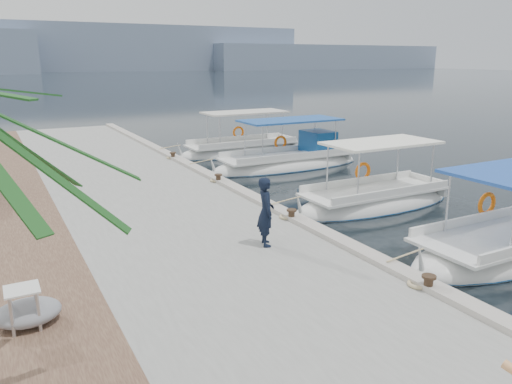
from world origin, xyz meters
TOP-DOWN VIEW (x-y plane):
  - ground at (0.00, 0.00)m, footprint 400.00×400.00m
  - concrete_quay at (-3.00, 5.00)m, footprint 6.00×40.00m
  - quay_curb at (-0.22, 5.00)m, footprint 0.44×40.00m
  - distant_hills at (29.61, 201.49)m, footprint 330.00×60.00m
  - fishing_caique_c at (3.79, 2.73)m, footprint 6.39×2.19m
  - fishing_caique_d at (4.58, 9.55)m, footprint 7.77×2.27m
  - fishing_caique_e at (4.21, 13.62)m, footprint 7.25×2.20m
  - mooring_bollards at (-0.35, 1.50)m, footprint 0.28×20.28m
  - fisherman at (-1.92, 0.19)m, footprint 0.57×0.71m
  - tarp_bundle at (-7.34, -1.13)m, footprint 1.10×0.90m
  - folding_table at (-7.39, -1.29)m, footprint 0.55×0.55m

SIDE VIEW (x-z plane):
  - ground at x=0.00m, z-range 0.00..0.00m
  - fishing_caique_e at x=4.21m, z-range -1.29..1.54m
  - fishing_caique_c at x=3.79m, z-range -1.29..1.54m
  - fishing_caique_d at x=4.58m, z-range -1.23..1.60m
  - concrete_quay at x=-3.00m, z-range 0.00..0.50m
  - quay_curb at x=-0.22m, z-range 0.50..0.62m
  - mooring_bollards at x=-0.35m, z-range 0.53..0.86m
  - tarp_bundle at x=-7.34m, z-range 0.50..0.90m
  - folding_table at x=-7.39m, z-range 0.66..1.39m
  - fisherman at x=-1.92m, z-range 0.50..2.19m
  - distant_hills at x=29.61m, z-range -1.39..16.61m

